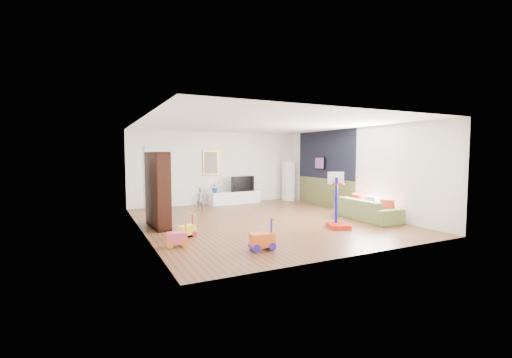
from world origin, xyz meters
name	(u,v)px	position (x,y,z in m)	size (l,w,h in m)	color
floor	(262,220)	(0.00, 0.00, 0.00)	(6.50, 7.50, 0.00)	brown
ceiling	(262,124)	(0.00, 0.00, 2.70)	(6.50, 7.50, 0.00)	white
wall_back	(217,168)	(0.00, 3.75, 1.35)	(6.50, 0.00, 2.70)	white
wall_front	(357,183)	(0.00, -3.75, 1.35)	(6.50, 0.00, 2.70)	silver
wall_left	(141,176)	(-3.25, 0.00, 1.35)	(0.00, 7.50, 2.70)	silver
wall_right	(352,170)	(3.25, 0.00, 1.35)	(0.00, 7.50, 2.70)	white
navy_accent	(325,155)	(3.23, 1.40, 1.85)	(0.01, 3.20, 1.70)	black
olive_wainscot	(324,192)	(3.23, 1.40, 0.50)	(0.01, 3.20, 1.00)	brown
doorway	(166,177)	(-1.90, 3.71, 1.05)	(1.45, 0.06, 2.10)	white
painting_back	(211,163)	(-0.25, 3.71, 1.55)	(0.62, 0.06, 0.92)	gold
artwork_right	(320,163)	(3.17, 1.60, 1.55)	(0.04, 0.56, 0.46)	#7F3F8C
media_console	(235,198)	(0.58, 3.39, 0.23)	(1.96, 0.49, 0.46)	white
tall_cabinet	(288,181)	(2.86, 3.25, 0.80)	(0.37, 0.37, 1.59)	white
bookshelf	(158,190)	(-2.81, 0.38, 0.96)	(0.35, 1.32, 1.93)	black
sofa	(367,209)	(2.75, -1.20, 0.30)	(2.05, 0.80, 0.60)	olive
basketball_hoop	(339,200)	(1.28, -1.73, 0.71)	(0.49, 0.60, 1.43)	#B71D0A
ride_on_yellow	(187,226)	(-2.42, -0.96, 0.25)	(0.38, 0.23, 0.50)	yellow
ride_on_orange	(262,234)	(-1.37, -2.65, 0.31)	(0.47, 0.29, 0.62)	orange
ride_on_pink	(177,233)	(-2.80, -1.67, 0.27)	(0.41, 0.25, 0.54)	#E94969
child	(200,199)	(-1.07, 2.43, 0.38)	(0.28, 0.18, 0.77)	slate
tv	(241,184)	(0.88, 3.44, 0.75)	(1.00, 0.13, 0.58)	black
vase_plant	(215,187)	(-0.21, 3.38, 0.66)	(0.36, 0.31, 0.40)	#134092
pillow_left	(388,206)	(2.92, -1.80, 0.47)	(0.09, 0.36, 0.36)	red
pillow_center	(372,203)	(2.96, -1.17, 0.47)	(0.10, 0.38, 0.38)	white
pillow_right	(358,200)	(2.93, -0.65, 0.47)	(0.11, 0.41, 0.41)	red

